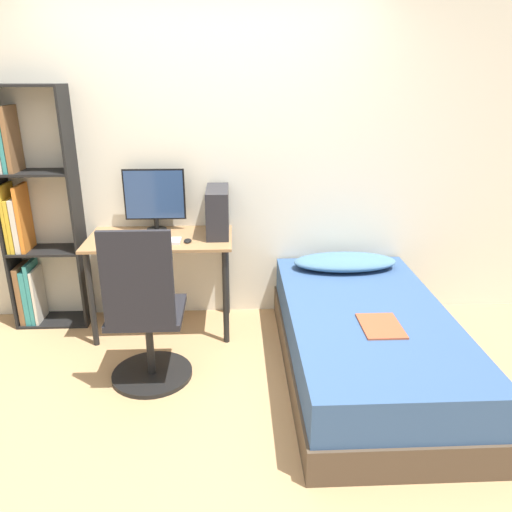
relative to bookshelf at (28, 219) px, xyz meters
name	(u,v)px	position (x,y,z in m)	size (l,w,h in m)	color
ground_plane	(204,414)	(1.37, -1.25, -0.87)	(14.00, 14.00, 0.00)	tan
wall_back	(208,164)	(1.37, 0.16, 0.38)	(8.00, 0.05, 2.50)	silver
desk	(161,253)	(1.01, -0.15, -0.24)	(1.08, 0.58, 0.76)	#997047
bookshelf	(28,219)	(0.00, 0.00, 0.00)	(0.56, 0.28, 1.84)	black
office_chair	(146,325)	(1.00, -0.90, -0.45)	(0.53, 0.53, 1.09)	black
bed	(365,342)	(2.43, -0.85, -0.64)	(1.06, 1.98, 0.47)	#4C3D2D
pillow	(345,262)	(2.43, -0.12, -0.35)	(0.80, 0.36, 0.11)	teal
magazine	(381,326)	(2.45, -1.08, -0.40)	(0.24, 0.32, 0.01)	#B24C2D
monitor	(155,197)	(0.96, 0.04, 0.15)	(0.47, 0.16, 0.48)	black
keyboard	(156,241)	(1.00, -0.27, -0.10)	(0.36, 0.13, 0.02)	silver
pc_tower	(218,211)	(1.45, -0.09, 0.06)	(0.16, 0.41, 0.35)	#232328
mouse	(188,241)	(1.23, -0.27, -0.10)	(0.06, 0.09, 0.02)	black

